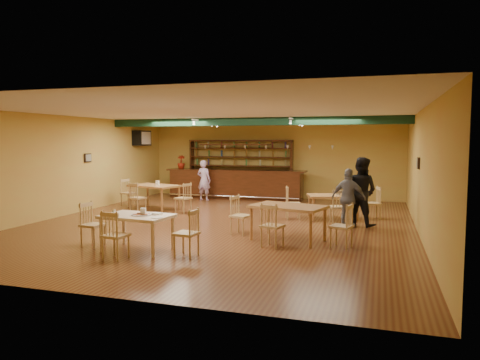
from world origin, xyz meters
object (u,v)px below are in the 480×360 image
(dining_table_a, at_px, (154,197))
(dining_table_b, at_px, (333,207))
(bar_counter, at_px, (235,184))
(patron_right_a, at_px, (361,192))
(dining_table_d, at_px, (288,223))
(patron_bar, at_px, (204,180))
(near_table, at_px, (137,233))

(dining_table_a, relative_size, dining_table_b, 1.15)
(bar_counter, height_order, patron_right_a, patron_right_a)
(dining_table_d, distance_m, patron_bar, 7.35)
(patron_bar, bearing_deg, dining_table_d, 135.67)
(dining_table_b, bearing_deg, patron_bar, 134.05)
(bar_counter, relative_size, near_table, 3.94)
(dining_table_d, height_order, patron_right_a, patron_right_a)
(dining_table_b, height_order, patron_right_a, patron_right_a)
(dining_table_a, bearing_deg, dining_table_b, 15.55)
(bar_counter, xyz_separation_m, near_table, (0.64, -8.56, -0.19))
(bar_counter, xyz_separation_m, dining_table_d, (3.40, -6.71, -0.16))
(bar_counter, relative_size, patron_right_a, 3.01)
(bar_counter, xyz_separation_m, dining_table_a, (-1.71, -3.37, -0.16))
(patron_bar, bearing_deg, bar_counter, -131.00)
(patron_right_a, bearing_deg, dining_table_a, 16.60)
(bar_counter, bearing_deg, near_table, -85.70)
(dining_table_a, relative_size, patron_right_a, 0.88)
(dining_table_b, bearing_deg, patron_right_a, -62.82)
(dining_table_b, relative_size, dining_table_d, 0.87)
(bar_counter, height_order, dining_table_a, bar_counter)
(near_table, relative_size, patron_right_a, 0.76)
(dining_table_d, bearing_deg, patron_bar, 141.71)
(bar_counter, relative_size, patron_bar, 3.59)
(dining_table_b, height_order, patron_bar, patron_bar)
(bar_counter, height_order, near_table, bar_counter)
(dining_table_a, height_order, patron_right_a, patron_right_a)
(bar_counter, relative_size, dining_table_a, 3.41)
(dining_table_d, distance_m, patron_right_a, 2.85)
(bar_counter, distance_m, patron_bar, 1.30)
(dining_table_a, distance_m, dining_table_d, 6.11)
(near_table, relative_size, patron_bar, 0.91)
(bar_counter, bearing_deg, dining_table_d, -63.12)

